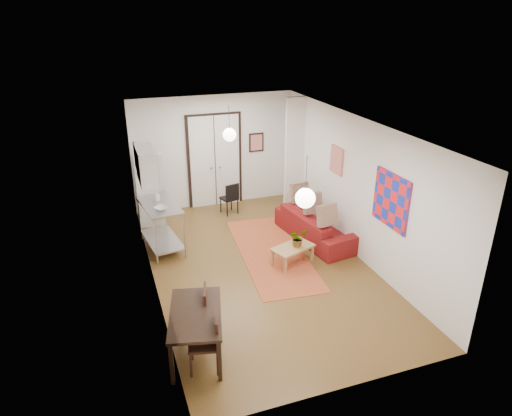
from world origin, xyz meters
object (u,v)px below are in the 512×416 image
object	(u,v)px
coffee_table	(293,249)
dining_chair_far	(202,335)
dining_table	(196,317)
fridge	(151,188)
black_side_chair	(228,195)
sofa	(315,226)
kitchen_counter	(161,219)
dining_chair_near	(192,307)

from	to	relation	value
coffee_table	dining_chair_far	distance (m)	3.30
dining_chair_far	dining_table	bearing A→B (deg)	-159.91
fridge	black_side_chair	distance (m)	1.96
sofa	dining_table	xyz separation A→B (m)	(-3.35, -2.84, 0.32)
kitchen_counter	black_side_chair	bearing A→B (deg)	28.80
kitchen_counter	dining_chair_far	world-z (taller)	kitchen_counter
sofa	kitchen_counter	world-z (taller)	kitchen_counter
kitchen_counter	black_side_chair	distance (m)	2.39
kitchen_counter	sofa	bearing A→B (deg)	-19.78
sofa	black_side_chair	size ratio (longest dim) A/B	2.67
fridge	dining_chair_near	bearing A→B (deg)	-84.01
coffee_table	fridge	bearing A→B (deg)	129.09
coffee_table	dining_table	world-z (taller)	dining_table
dining_chair_near	black_side_chair	size ratio (longest dim) A/B	1.08
coffee_table	dining_chair_far	bearing A→B (deg)	-136.74
kitchen_counter	dining_table	distance (m)	3.54
fridge	dining_chair_near	size ratio (longest dim) A/B	1.98
sofa	dining_table	size ratio (longest dim) A/B	1.53
kitchen_counter	fridge	distance (m)	1.46
dining_table	dining_chair_far	world-z (taller)	dining_chair_far
kitchen_counter	dining_chair_far	distance (m)	3.80
sofa	dining_table	bearing A→B (deg)	122.30
dining_chair_far	black_side_chair	distance (m)	5.56
sofa	kitchen_counter	xyz separation A→B (m)	(-3.34, 0.70, 0.37)
sofa	fridge	size ratio (longest dim) A/B	1.24
dining_table	black_side_chair	bearing A→B (deg)	68.90
sofa	dining_chair_far	xyz separation A→B (m)	(-3.32, -3.10, 0.20)
coffee_table	fridge	size ratio (longest dim) A/B	0.54
coffee_table	dining_chair_near	bearing A→B (deg)	-147.00
sofa	dining_chair_far	bearing A→B (deg)	125.06
dining_chair_far	black_side_chair	xyz separation A→B (m)	(1.89, 5.23, -0.04)
coffee_table	dining_chair_near	distance (m)	2.87
dining_chair_far	black_side_chair	bearing A→B (deg)	173.69
coffee_table	dining_chair_near	world-z (taller)	dining_chair_near
kitchen_counter	black_side_chair	world-z (taller)	kitchen_counter
kitchen_counter	black_side_chair	xyz separation A→B (m)	(1.91, 1.43, -0.22)
sofa	coffee_table	distance (m)	1.25
black_side_chair	coffee_table	bearing A→B (deg)	84.67
fridge	dining_table	world-z (taller)	fridge
kitchen_counter	dining_chair_near	xyz separation A→B (m)	(0.02, -3.10, -0.18)
coffee_table	dining_chair_near	xyz separation A→B (m)	(-2.40, -1.56, 0.19)
dining_chair_near	black_side_chair	bearing A→B (deg)	170.91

